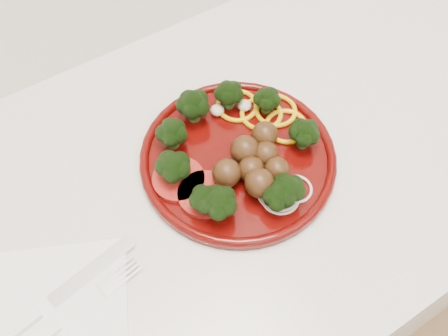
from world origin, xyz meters
TOP-DOWN VIEW (x-y plane):
  - counter at (0.00, 1.70)m, footprint 2.40×0.60m
  - plate at (-0.15, 1.70)m, footprint 0.28×0.28m
  - napkin at (-0.45, 1.64)m, footprint 0.22×0.22m
  - knife at (-0.48, 1.65)m, footprint 0.23×0.06m
  - fork at (-0.47, 1.62)m, footprint 0.20×0.05m

SIDE VIEW (x-z plane):
  - counter at x=0.00m, z-range 0.00..0.90m
  - napkin at x=-0.45m, z-range 0.90..0.90m
  - fork at x=-0.47m, z-range 0.90..0.91m
  - knife at x=-0.48m, z-range 0.90..0.91m
  - plate at x=-0.15m, z-range 0.89..0.95m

